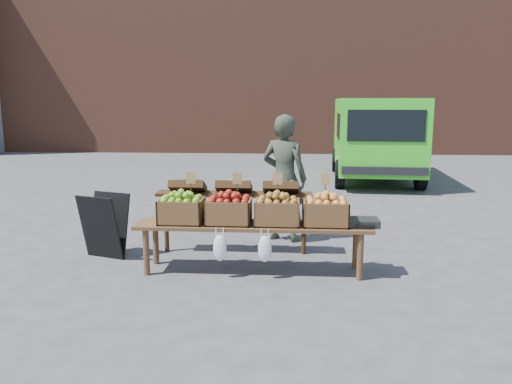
# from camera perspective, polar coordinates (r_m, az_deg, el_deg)

# --- Properties ---
(ground) EXTENTS (80.00, 80.00, 0.00)m
(ground) POSITION_cam_1_polar(r_m,az_deg,el_deg) (6.26, -7.46, -7.95)
(ground) COLOR #464649
(brick_building) EXTENTS (24.00, 4.00, 10.00)m
(brick_building) POSITION_cam_1_polar(r_m,az_deg,el_deg) (21.08, 0.67, 18.63)
(brick_building) COLOR brown
(brick_building) RESTS_ON ground
(delivery_van) EXTENTS (2.32, 4.62, 2.02)m
(delivery_van) POSITION_cam_1_polar(r_m,az_deg,el_deg) (12.89, 13.40, 5.84)
(delivery_van) COLOR #38D326
(delivery_van) RESTS_ON ground
(vendor) EXTENTS (0.76, 0.63, 1.78)m
(vendor) POSITION_cam_1_polar(r_m,az_deg,el_deg) (7.00, 3.27, 1.58)
(vendor) COLOR #30382B
(vendor) RESTS_ON ground
(chalkboard_sign) EXTENTS (0.61, 0.46, 0.83)m
(chalkboard_sign) POSITION_cam_1_polar(r_m,az_deg,el_deg) (6.57, -16.92, -3.69)
(chalkboard_sign) COLOR black
(chalkboard_sign) RESTS_ON ground
(back_table) EXTENTS (2.10, 0.44, 1.04)m
(back_table) POSITION_cam_1_polar(r_m,az_deg,el_deg) (6.46, -2.48, -2.50)
(back_table) COLOR #35200F
(back_table) RESTS_ON ground
(display_bench) EXTENTS (2.70, 0.56, 0.57)m
(display_bench) POSITION_cam_1_polar(r_m,az_deg,el_deg) (5.80, -0.34, -6.39)
(display_bench) COLOR #54361F
(display_bench) RESTS_ON ground
(crate_golden_apples) EXTENTS (0.50, 0.40, 0.28)m
(crate_golden_apples) POSITION_cam_1_polar(r_m,az_deg,el_deg) (5.81, -8.49, -2.14)
(crate_golden_apples) COLOR #538C18
(crate_golden_apples) RESTS_ON display_bench
(crate_russet_pears) EXTENTS (0.50, 0.40, 0.28)m
(crate_russet_pears) POSITION_cam_1_polar(r_m,az_deg,el_deg) (5.72, -3.10, -2.24)
(crate_russet_pears) COLOR #7C0A04
(crate_russet_pears) RESTS_ON display_bench
(crate_red_apples) EXTENTS (0.50, 0.40, 0.28)m
(crate_red_apples) POSITION_cam_1_polar(r_m,az_deg,el_deg) (5.68, 2.42, -2.33)
(crate_red_apples) COLOR olive
(crate_red_apples) RESTS_ON display_bench
(crate_green_apples) EXTENTS (0.50, 0.40, 0.28)m
(crate_green_apples) POSITION_cam_1_polar(r_m,az_deg,el_deg) (5.69, 7.97, -2.39)
(crate_green_apples) COLOR #B49437
(crate_green_apples) RESTS_ON display_bench
(weighing_scale) EXTENTS (0.34, 0.30, 0.08)m
(weighing_scale) POSITION_cam_1_polar(r_m,az_deg,el_deg) (5.76, 12.17, -3.39)
(weighing_scale) COLOR black
(weighing_scale) RESTS_ON display_bench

